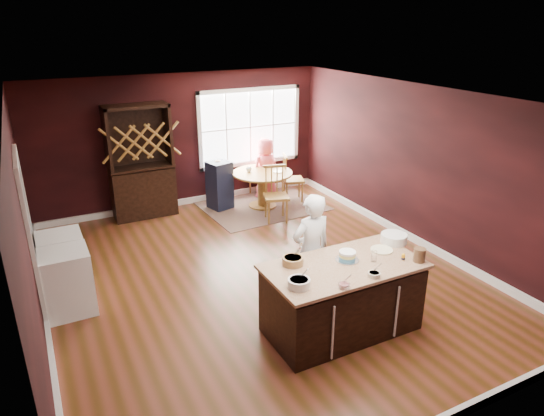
{
  "coord_description": "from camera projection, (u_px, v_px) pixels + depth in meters",
  "views": [
    {
      "loc": [
        -2.8,
        -5.92,
        3.69
      ],
      "look_at": [
        0.27,
        0.04,
        1.05
      ],
      "focal_mm": 32.0,
      "sensor_mm": 36.0,
      "label": 1
    }
  ],
  "objects": [
    {
      "name": "drinking_glass",
      "position": [
        374.0,
        256.0,
        5.88
      ],
      "size": [
        0.07,
        0.07,
        0.14
      ],
      "primitive_type": "cylinder",
      "color": "silver",
      "rests_on": "kitchen_island"
    },
    {
      "name": "dryer",
      "position": [
        63.0,
        262.0,
        6.92
      ],
      "size": [
        0.59,
        0.58,
        0.86
      ],
      "primitive_type": "cube",
      "color": "silver",
      "rests_on": "ground"
    },
    {
      "name": "hutch",
      "position": [
        141.0,
        162.0,
        9.3
      ],
      "size": [
        1.2,
        0.5,
        2.2
      ],
      "primitive_type": "cube",
      "color": "#311D13",
      "rests_on": "ground"
    },
    {
      "name": "bowl_olive",
      "position": [
        374.0,
        275.0,
        5.54
      ],
      "size": [
        0.15,
        0.15,
        0.05
      ],
      "primitive_type": "cylinder",
      "color": "silver",
      "rests_on": "kitchen_island"
    },
    {
      "name": "chair_east",
      "position": [
        293.0,
        178.0,
        10.3
      ],
      "size": [
        0.53,
        0.55,
        1.04
      ],
      "primitive_type": null,
      "rotation": [
        0.0,
        0.0,
        1.24
      ],
      "color": "brown",
      "rests_on": "ground"
    },
    {
      "name": "white_tub",
      "position": [
        394.0,
        238.0,
        6.38
      ],
      "size": [
        0.34,
        0.34,
        0.12
      ],
      "primitive_type": "cylinder",
      "color": "white",
      "rests_on": "kitchen_island"
    },
    {
      "name": "toy_figurine",
      "position": [
        403.0,
        257.0,
        5.93
      ],
      "size": [
        0.05,
        0.05,
        0.08
      ],
      "primitive_type": null,
      "color": "#FFAA0E",
      "rests_on": "kitchen_island"
    },
    {
      "name": "dining_table",
      "position": [
        262.0,
        182.0,
        9.96
      ],
      "size": [
        1.23,
        1.23,
        0.75
      ],
      "color": "#926034",
      "rests_on": "ground"
    },
    {
      "name": "room_shell",
      "position": [
        257.0,
        193.0,
        6.94
      ],
      "size": [
        7.0,
        7.0,
        7.0
      ],
      "color": "brown",
      "rests_on": "ground"
    },
    {
      "name": "kitchen_island",
      "position": [
        342.0,
        299.0,
        6.0
      ],
      "size": [
        1.93,
        1.01,
        0.92
      ],
      "color": "black",
      "rests_on": "ground"
    },
    {
      "name": "baker",
      "position": [
        311.0,
        251.0,
        6.42
      ],
      "size": [
        0.6,
        0.41,
        1.61
      ],
      "primitive_type": "imported",
      "rotation": [
        0.0,
        0.0,
        3.18
      ],
      "color": "white",
      "rests_on": "ground"
    },
    {
      "name": "washer",
      "position": [
        68.0,
        282.0,
        6.39
      ],
      "size": [
        0.61,
        0.59,
        0.88
      ],
      "primitive_type": "cube",
      "color": "white",
      "rests_on": "ground"
    },
    {
      "name": "table_cup",
      "position": [
        249.0,
        170.0,
        9.89
      ],
      "size": [
        0.12,
        0.12,
        0.09
      ],
      "primitive_type": "imported",
      "rotation": [
        0.0,
        0.0,
        0.03
      ],
      "color": "silver",
      "rests_on": "dining_table"
    },
    {
      "name": "dinner_plate",
      "position": [
        382.0,
        250.0,
        6.17
      ],
      "size": [
        0.28,
        0.28,
        0.02
      ],
      "primitive_type": "cylinder",
      "color": "white",
      "rests_on": "kitchen_island"
    },
    {
      "name": "window",
      "position": [
        250.0,
        127.0,
        10.4
      ],
      "size": [
        2.36,
        0.1,
        1.66
      ],
      "primitive_type": null,
      "color": "white",
      "rests_on": "room_shell"
    },
    {
      "name": "high_chair",
      "position": [
        220.0,
        184.0,
        9.9
      ],
      "size": [
        0.51,
        0.51,
        1.03
      ],
      "primitive_type": null,
      "rotation": [
        0.0,
        0.0,
        0.26
      ],
      "color": "black",
      "rests_on": "ground"
    },
    {
      "name": "chair_south",
      "position": [
        276.0,
        194.0,
        9.26
      ],
      "size": [
        0.56,
        0.55,
        1.09
      ],
      "primitive_type": null,
      "rotation": [
        0.0,
        0.0,
        -0.29
      ],
      "color": "brown",
      "rests_on": "ground"
    },
    {
      "name": "doorway",
      "position": [
        31.0,
        237.0,
        6.3
      ],
      "size": [
        0.08,
        1.26,
        2.13
      ],
      "primitive_type": null,
      "color": "white",
      "rests_on": "room_shell"
    },
    {
      "name": "layer_cake",
      "position": [
        347.0,
        256.0,
        5.91
      ],
      "size": [
        0.29,
        0.29,
        0.12
      ],
      "primitive_type": null,
      "color": "white",
      "rests_on": "kitchen_island"
    },
    {
      "name": "bowl_pink",
      "position": [
        344.0,
        286.0,
        5.32
      ],
      "size": [
        0.13,
        0.13,
        0.05
      ],
      "primitive_type": "cylinder",
      "color": "silver",
      "rests_on": "kitchen_island"
    },
    {
      "name": "rug",
      "position": [
        263.0,
        206.0,
        10.16
      ],
      "size": [
        2.47,
        1.96,
        0.01
      ],
      "primitive_type": "cube",
      "rotation": [
        0.0,
        0.0,
        0.05
      ],
      "color": "brown",
      "rests_on": "ground"
    },
    {
      "name": "toddler",
      "position": [
        222.0,
        170.0,
        9.83
      ],
      "size": [
        0.18,
        0.14,
        0.26
      ],
      "primitive_type": null,
      "color": "#8CA5BF",
      "rests_on": "high_chair"
    },
    {
      "name": "bowl_blue",
      "position": [
        299.0,
        283.0,
        5.32
      ],
      "size": [
        0.25,
        0.25,
        0.1
      ],
      "primitive_type": "cylinder",
      "color": "silver",
      "rests_on": "kitchen_island"
    },
    {
      "name": "table_plate",
      "position": [
        277.0,
        172.0,
        9.89
      ],
      "size": [
        0.2,
        0.2,
        0.02
      ],
      "primitive_type": "cylinder",
      "color": "beige",
      "rests_on": "dining_table"
    },
    {
      "name": "chair_north",
      "position": [
        259.0,
        173.0,
        10.78
      ],
      "size": [
        0.55,
        0.55,
        0.95
      ],
      "primitive_type": null,
      "rotation": [
        0.0,
        0.0,
        3.79
      ],
      "color": "brown",
      "rests_on": "ground"
    },
    {
      "name": "stoneware_crock",
      "position": [
        419.0,
        255.0,
        5.87
      ],
      "size": [
        0.14,
        0.14,
        0.17
      ],
      "primitive_type": "cylinder",
      "color": "brown",
      "rests_on": "kitchen_island"
    },
    {
      "name": "bowl_yellow",
      "position": [
        293.0,
        261.0,
        5.81
      ],
      "size": [
        0.26,
        0.26,
        0.1
      ],
      "primitive_type": "cylinder",
      "color": "olive",
      "rests_on": "kitchen_island"
    },
    {
      "name": "seated_woman",
      "position": [
        266.0,
        169.0,
        10.41
      ],
      "size": [
        0.72,
        0.55,
        1.33
      ],
      "primitive_type": "imported",
      "rotation": [
        0.0,
        0.0,
        3.34
      ],
      "color": "#DC4C5B",
      "rests_on": "ground"
    }
  ]
}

